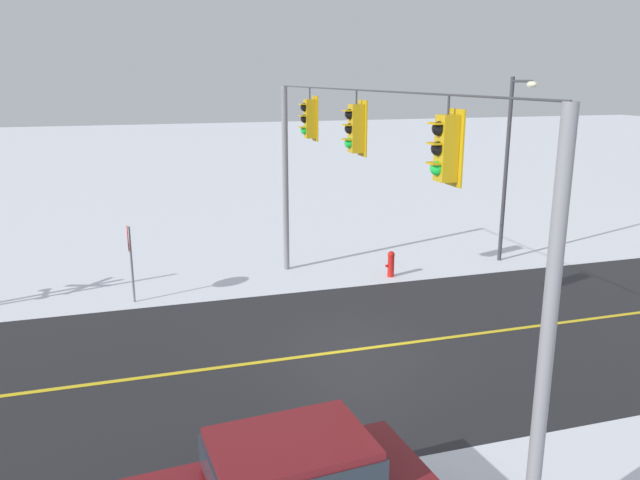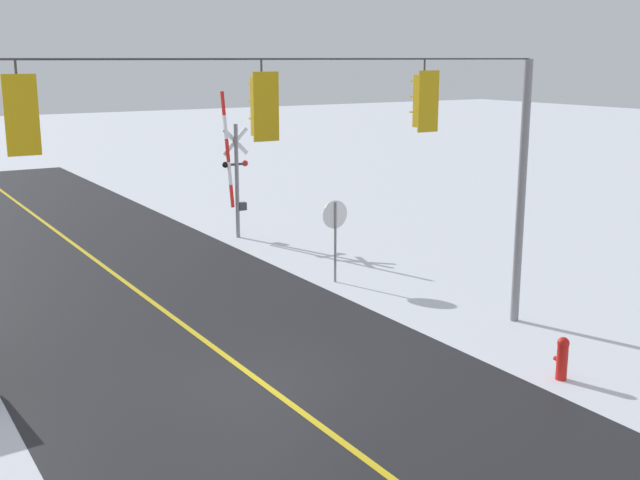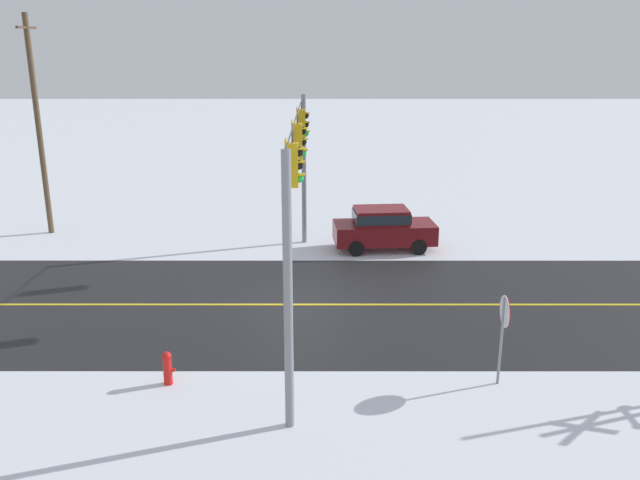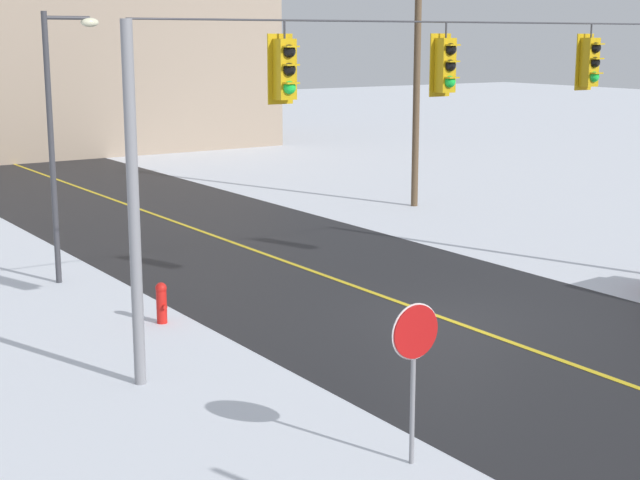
# 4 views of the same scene
# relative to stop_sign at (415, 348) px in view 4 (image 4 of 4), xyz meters

# --- Properties ---
(ground_plane) EXTENTS (160.00, 160.00, 0.00)m
(ground_plane) POSITION_rel_stop_sign_xyz_m (5.12, 5.16, -1.71)
(ground_plane) COLOR silver
(road_asphalt) EXTENTS (9.00, 80.00, 0.01)m
(road_asphalt) POSITION_rel_stop_sign_xyz_m (5.12, 11.16, -1.71)
(road_asphalt) COLOR black
(road_asphalt) RESTS_ON ground
(lane_centre_line) EXTENTS (0.14, 72.00, 0.01)m
(lane_centre_line) POSITION_rel_stop_sign_xyz_m (5.12, 11.16, -1.70)
(lane_centre_line) COLOR gold
(lane_centre_line) RESTS_ON ground
(signal_span) EXTENTS (14.20, 0.47, 6.22)m
(signal_span) POSITION_rel_stop_sign_xyz_m (5.09, 5.15, 2.56)
(signal_span) COLOR gray
(signal_span) RESTS_ON ground
(stop_sign) EXTENTS (0.80, 0.09, 2.35)m
(stop_sign) POSITION_rel_stop_sign_xyz_m (0.00, 0.00, 0.00)
(stop_sign) COLOR gray
(stop_sign) RESTS_ON ground
(streetlamp_near) EXTENTS (1.39, 0.28, 6.50)m
(streetlamp_near) POSITION_rel_stop_sign_xyz_m (-0.47, 12.86, 2.20)
(streetlamp_near) COLOR #38383D
(streetlamp_near) RESTS_ON ground
(fire_hydrant) EXTENTS (0.24, 0.31, 0.88)m
(fire_hydrant) POSITION_rel_stop_sign_xyz_m (-0.03, 8.28, -1.25)
(fire_hydrant) COLOR red
(fire_hydrant) RESTS_ON ground
(utility_pole) EXTENTS (1.80, 0.24, 9.38)m
(utility_pole) POSITION_rel_stop_sign_xyz_m (13.57, 16.57, 3.11)
(utility_pole) COLOR brown
(utility_pole) RESTS_ON ground
(building_distant) EXTENTS (22.90, 10.72, 12.24)m
(building_distant) POSITION_rel_stop_sign_xyz_m (8.55, 41.32, 4.41)
(building_distant) COLOR gray
(building_distant) RESTS_ON ground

